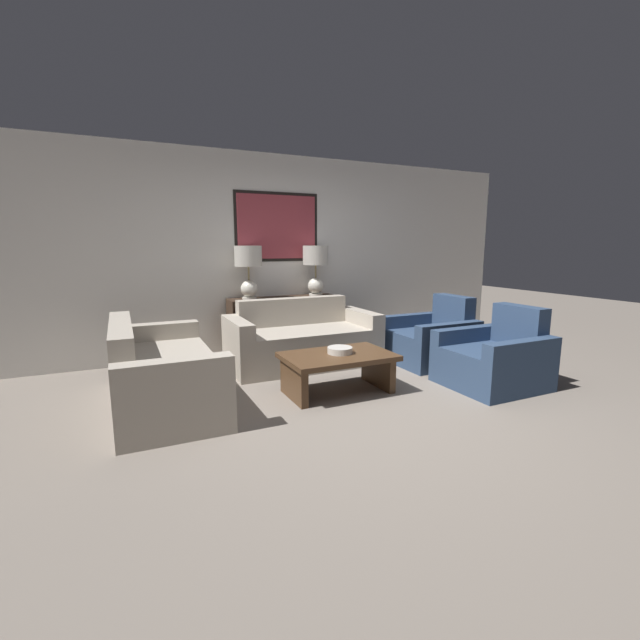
# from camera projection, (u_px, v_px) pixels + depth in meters

# --- Properties ---
(ground_plane) EXTENTS (20.00, 20.00, 0.00)m
(ground_plane) POSITION_uv_depth(u_px,v_px,m) (372.00, 409.00, 3.86)
(ground_plane) COLOR slate
(back_wall) EXTENTS (7.60, 0.12, 2.65)m
(back_wall) POSITION_uv_depth(u_px,v_px,m) (276.00, 255.00, 5.89)
(back_wall) COLOR silver
(back_wall) RESTS_ON ground_plane
(console_table) EXTENTS (1.48, 0.37, 0.77)m
(console_table) POSITION_uv_depth(u_px,v_px,m) (284.00, 325.00, 5.82)
(console_table) COLOR #332319
(console_table) RESTS_ON ground_plane
(table_lamp_left) EXTENTS (0.35, 0.35, 0.68)m
(table_lamp_left) POSITION_uv_depth(u_px,v_px,m) (248.00, 265.00, 5.47)
(table_lamp_left) COLOR silver
(table_lamp_left) RESTS_ON console_table
(table_lamp_right) EXTENTS (0.35, 0.35, 0.68)m
(table_lamp_right) POSITION_uv_depth(u_px,v_px,m) (316.00, 263.00, 5.87)
(table_lamp_right) COLOR silver
(table_lamp_right) RESTS_ON console_table
(couch_by_back_wall) EXTENTS (1.80, 0.87, 0.79)m
(couch_by_back_wall) POSITION_uv_depth(u_px,v_px,m) (302.00, 342.00, 5.27)
(couch_by_back_wall) COLOR #ADA393
(couch_by_back_wall) RESTS_ON ground_plane
(couch_by_side) EXTENTS (0.87, 1.80, 0.79)m
(couch_by_side) POSITION_uv_depth(u_px,v_px,m) (161.00, 375.00, 3.92)
(couch_by_side) COLOR #ADA393
(couch_by_side) RESTS_ON ground_plane
(coffee_table) EXTENTS (1.08, 0.69, 0.40)m
(coffee_table) POSITION_uv_depth(u_px,v_px,m) (338.00, 364.00, 4.26)
(coffee_table) COLOR #4C331E
(coffee_table) RESTS_ON ground_plane
(decorative_bowl) EXTENTS (0.25, 0.25, 0.06)m
(decorative_bowl) POSITION_uv_depth(u_px,v_px,m) (340.00, 350.00, 4.26)
(decorative_bowl) COLOR beige
(decorative_bowl) RESTS_ON coffee_table
(armchair_near_back_wall) EXTENTS (0.92, 0.87, 0.83)m
(armchair_near_back_wall) POSITION_uv_depth(u_px,v_px,m) (431.00, 341.00, 5.37)
(armchair_near_back_wall) COLOR navy
(armchair_near_back_wall) RESTS_ON ground_plane
(armchair_near_camera) EXTENTS (0.92, 0.87, 0.83)m
(armchair_near_camera) POSITION_uv_depth(u_px,v_px,m) (494.00, 360.00, 4.47)
(armchair_near_camera) COLOR navy
(armchair_near_camera) RESTS_ON ground_plane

